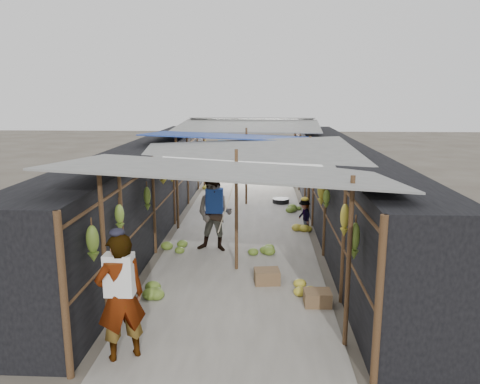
% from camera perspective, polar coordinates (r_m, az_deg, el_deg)
% --- Properties ---
extents(ground, '(80.00, 80.00, 0.00)m').
position_cam_1_polar(ground, '(7.50, -1.77, -17.83)').
color(ground, '#6B6356').
rests_on(ground, ground).
extents(aisle_slab, '(3.60, 16.00, 0.02)m').
position_cam_1_polar(aisle_slab, '(13.51, 0.39, -3.97)').
color(aisle_slab, '#9E998E').
rests_on(aisle_slab, ground).
extents(stall_left, '(1.40, 15.00, 2.30)m').
position_cam_1_polar(stall_left, '(13.62, -11.03, 0.87)').
color(stall_left, black).
rests_on(stall_left, ground).
extents(stall_right, '(1.40, 15.00, 2.30)m').
position_cam_1_polar(stall_right, '(13.41, 12.00, 0.66)').
color(stall_right, black).
rests_on(stall_right, ground).
extents(crate_near, '(0.53, 0.45, 0.30)m').
position_cam_1_polar(crate_near, '(9.45, 3.30, -10.28)').
color(crate_near, brown).
rests_on(crate_near, ground).
extents(crate_mid, '(0.48, 0.39, 0.28)m').
position_cam_1_polar(crate_mid, '(8.64, 9.42, -12.68)').
color(crate_mid, brown).
rests_on(crate_mid, ground).
extents(crate_back, '(0.52, 0.46, 0.28)m').
position_cam_1_polar(crate_back, '(16.71, -3.27, -0.41)').
color(crate_back, brown).
rests_on(crate_back, ground).
extents(black_basin, '(0.57, 0.57, 0.17)m').
position_cam_1_polar(black_basin, '(16.12, 4.99, -1.10)').
color(black_basin, black).
rests_on(black_basin, ground).
extents(vendor_elderly, '(0.81, 0.73, 1.87)m').
position_cam_1_polar(vendor_elderly, '(6.88, -14.35, -12.33)').
color(vendor_elderly, white).
rests_on(vendor_elderly, ground).
extents(shopper_blue, '(0.98, 0.82, 1.82)m').
position_cam_1_polar(shopper_blue, '(11.12, -3.12, -2.70)').
color(shopper_blue, '#1F409D').
rests_on(shopper_blue, ground).
extents(vendor_seated, '(0.50, 0.65, 0.89)m').
position_cam_1_polar(vendor_seated, '(12.93, 7.85, -2.83)').
color(vendor_seated, '#46403D').
rests_on(vendor_seated, ground).
extents(market_canopy, '(5.62, 15.20, 2.77)m').
position_cam_1_polar(market_canopy, '(13.42, 0.60, 6.37)').
color(market_canopy, brown).
rests_on(market_canopy, ground).
extents(hanging_bananas, '(3.96, 13.81, 0.83)m').
position_cam_1_polar(hanging_bananas, '(13.21, 0.05, 2.92)').
color(hanging_bananas, olive).
rests_on(hanging_bananas, ground).
extents(floor_bananas, '(3.93, 10.41, 0.35)m').
position_cam_1_polar(floor_bananas, '(12.39, -1.58, -4.82)').
color(floor_bananas, gold).
rests_on(floor_bananas, ground).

